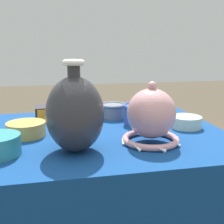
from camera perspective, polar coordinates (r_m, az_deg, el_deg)
name	(u,v)px	position (r m, az deg, el deg)	size (l,w,h in m)	color
display_table	(102,154)	(1.11, -2.12, -8.45)	(0.96, 0.77, 0.72)	brown
vase_tall_bulbous	(75,114)	(0.87, -7.51, -0.31)	(0.18, 0.18, 0.29)	#2D2D33
vase_dome_bell	(151,117)	(0.96, 7.97, -1.11)	(0.21, 0.21, 0.21)	#D19399
mosaic_tile_box	(51,112)	(1.31, -12.19, -0.09)	(0.15, 0.12, 0.06)	#232328
pot_squat_ochre	(26,129)	(1.09, -17.04, -3.34)	(0.14, 0.14, 0.05)	gold
cup_wide_slate	(113,110)	(1.30, 0.17, 0.39)	(0.12, 0.12, 0.07)	slate
pot_squat_celadon	(186,122)	(1.19, 14.78, -1.96)	(0.13, 0.13, 0.05)	#A8CCB7
cup_wide_cobalt	(138,113)	(1.20, 5.27, -0.26)	(0.13, 0.13, 0.09)	#3851A8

